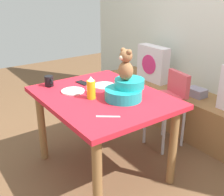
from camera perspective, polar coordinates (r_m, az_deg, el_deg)
The scene contains 15 objects.
ground_plane at distance 2.69m, azimuth -1.79°, elevation -14.23°, with size 8.00×8.00×0.00m, color brown.
back_wall at distance 3.24m, azimuth 21.14°, elevation 15.55°, with size 4.40×0.10×2.60m, color silver.
window_bench at distance 3.30m, azimuth 15.94°, elevation -3.16°, with size 2.60×0.44×0.46m, color olive.
pillow_floral_left at distance 3.54m, azimuth 8.37°, elevation 6.97°, with size 0.44×0.15×0.44m.
book_stack at distance 3.18m, azimuth 16.90°, elevation 1.12°, with size 0.20×0.14×0.09m, color gray.
dining_table at distance 2.37m, azimuth -1.97°, elevation -1.88°, with size 1.16×0.92×0.74m.
highchair at distance 2.87m, azimuth 11.16°, elevation -0.23°, with size 0.38×0.50×0.79m.
infant_seat_teal at distance 2.23m, azimuth 2.74°, elevation 1.56°, with size 0.30×0.33×0.16m.
teddy_bear at distance 2.16m, azimuth 2.83°, elevation 6.68°, with size 0.13×0.12×0.25m.
ketchup_bottle at distance 2.23m, azimuth -4.31°, elevation 2.00°, with size 0.07×0.07×0.18m.
coffee_mug at distance 2.58m, azimuth -12.73°, elevation 3.39°, with size 0.12×0.08×0.09m.
dinner_plate_near at distance 2.53m, azimuth -1.60°, elevation 2.55°, with size 0.20×0.20×0.01m, color white.
dinner_plate_far at distance 2.42m, azimuth -8.00°, elevation 1.42°, with size 0.20×0.20×0.01m, color white.
cell_phone at distance 2.62m, azimuth -5.99°, elevation 3.09°, with size 0.07×0.14×0.01m, color black.
table_fork at distance 1.94m, azimuth -0.81°, elevation -3.83°, with size 0.02×0.17×0.01m, color silver.
Camera 1 is at (1.81, -1.19, 1.60)m, focal length 44.69 mm.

